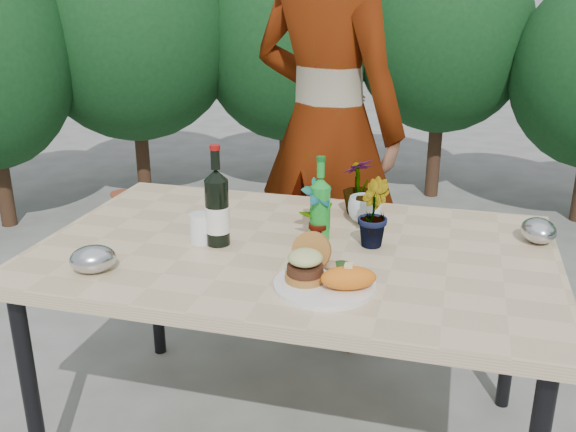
% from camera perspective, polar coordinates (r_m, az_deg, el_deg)
% --- Properties ---
extents(patio_table, '(1.60, 1.00, 0.75)m').
position_cam_1_polar(patio_table, '(2.04, 0.59, -4.21)').
color(patio_table, '#D2B78C').
rests_on(patio_table, ground).
extents(shrub_hedge, '(6.88, 5.10, 2.11)m').
position_cam_1_polar(shrub_hedge, '(3.44, 14.00, 12.84)').
color(shrub_hedge, '#382316').
rests_on(shrub_hedge, ground).
extents(dinner_plate, '(0.28, 0.28, 0.01)m').
position_cam_1_polar(dinner_plate, '(1.76, 3.28, -6.14)').
color(dinner_plate, white).
rests_on(dinner_plate, patio_table).
extents(burger_stack, '(0.11, 0.16, 0.11)m').
position_cam_1_polar(burger_stack, '(1.76, 1.69, -4.12)').
color(burger_stack, '#B7722D').
rests_on(burger_stack, dinner_plate).
extents(sweet_potato, '(0.17, 0.12, 0.06)m').
position_cam_1_polar(sweet_potato, '(1.71, 5.40, -5.51)').
color(sweet_potato, orange).
rests_on(sweet_potato, dinner_plate).
extents(grilled_veg, '(0.08, 0.05, 0.03)m').
position_cam_1_polar(grilled_veg, '(1.83, 4.44, -4.39)').
color(grilled_veg, olive).
rests_on(grilled_veg, dinner_plate).
extents(wine_bottle, '(0.08, 0.08, 0.32)m').
position_cam_1_polar(wine_bottle, '(2.01, -6.32, 0.65)').
color(wine_bottle, black).
rests_on(wine_bottle, patio_table).
extents(sparkling_water, '(0.07, 0.07, 0.27)m').
position_cam_1_polar(sparkling_water, '(2.05, 2.87, 0.58)').
color(sparkling_water, '#1A902B').
rests_on(sparkling_water, patio_table).
extents(plastic_cup, '(0.07, 0.07, 0.09)m').
position_cam_1_polar(plastic_cup, '(2.05, -7.73, -1.09)').
color(plastic_cup, white).
rests_on(plastic_cup, patio_table).
extents(seedling_left, '(0.13, 0.12, 0.20)m').
position_cam_1_polar(seedling_left, '(2.03, 2.64, 0.49)').
color(seedling_left, '#225D20').
rests_on(seedling_left, patio_table).
extents(seedling_mid, '(0.13, 0.14, 0.21)m').
position_cam_1_polar(seedling_mid, '(2.01, 7.49, 0.28)').
color(seedling_mid, '#1E521C').
rests_on(seedling_mid, patio_table).
extents(seedling_right, '(0.16, 0.16, 0.20)m').
position_cam_1_polar(seedling_right, '(2.29, 6.31, 2.66)').
color(seedling_right, '#29521C').
rests_on(seedling_right, patio_table).
extents(blue_bowl, '(0.15, 0.15, 0.09)m').
position_cam_1_polar(blue_bowl, '(2.22, 6.84, 0.56)').
color(blue_bowl, silver).
rests_on(blue_bowl, patio_table).
extents(foil_packet_left, '(0.17, 0.16, 0.08)m').
position_cam_1_polar(foil_packet_left, '(1.92, -16.95, -3.67)').
color(foil_packet_left, '#AFB2B6').
rests_on(foil_packet_left, patio_table).
extents(foil_packet_right, '(0.13, 0.15, 0.08)m').
position_cam_1_polar(foil_packet_right, '(2.19, 21.37, -1.21)').
color(foil_packet_right, '#B4B6BB').
rests_on(foil_packet_right, patio_table).
extents(person, '(0.82, 0.68, 1.93)m').
position_cam_1_polar(person, '(2.71, 3.43, 7.90)').
color(person, '#8E6547').
rests_on(person, ground).
extents(terracotta_pot, '(0.17, 0.17, 0.14)m').
position_cam_1_polar(terracotta_pot, '(4.70, -14.44, 1.26)').
color(terracotta_pot, '#AD4B2C').
rests_on(terracotta_pot, ground).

